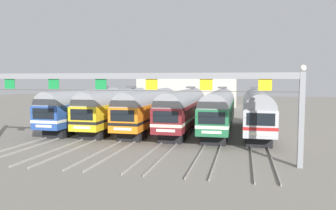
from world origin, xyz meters
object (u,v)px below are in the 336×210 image
Objects in this scene: commuter_train_maroon at (184,108)px; commuter_train_green at (219,109)px; commuter_train_stainless at (256,110)px; commuter_train_yellow at (118,107)px; catenary_gantry at (126,88)px; commuter_train_orange at (150,107)px; commuter_train_blue at (87,106)px.

commuter_train_green is at bearing 0.00° from commuter_train_maroon.
commuter_train_stainless is at bearing 0.00° from commuter_train_maroon.
commuter_train_yellow is 0.71× the size of catenary_gantry.
commuter_train_yellow is 1.00× the size of commuter_train_stainless.
commuter_train_orange is at bearing -179.94° from commuter_train_maroon.
commuter_train_blue is 1.00× the size of commuter_train_yellow.
catenary_gantry is at bearing -81.49° from commuter_train_orange.
commuter_train_green is (4.04, 0.00, 0.00)m from commuter_train_maroon.
commuter_train_maroon and commuter_train_stainless have the same top height.
commuter_train_yellow is (4.04, 0.00, 0.00)m from commuter_train_blue.
commuter_train_stainless is (8.08, 0.00, 0.00)m from commuter_train_maroon.
commuter_train_blue and commuter_train_maroon have the same top height.
commuter_train_maroon is at bearing 0.00° from commuter_train_yellow.
commuter_train_blue is 1.00× the size of commuter_train_stainless.
commuter_train_blue is at bearing 179.97° from commuter_train_orange.
commuter_train_blue is at bearing 180.00° from commuter_train_maroon.
commuter_train_green is 15.03m from catenary_gantry.
commuter_train_yellow is 4.04m from commuter_train_orange.
commuter_train_blue is 0.71× the size of catenary_gantry.
commuter_train_yellow is at bearing 180.00° from commuter_train_green.
commuter_train_maroon and commuter_train_green have the same top height.
commuter_train_stainless is at bearing 0.00° from commuter_train_blue.
commuter_train_maroon is 0.71× the size of catenary_gantry.
commuter_train_green is (12.12, 0.00, 0.00)m from commuter_train_yellow.
commuter_train_yellow and commuter_train_green have the same top height.
commuter_train_orange is 13.90m from catenary_gantry.
commuter_train_stainless is at bearing 53.20° from catenary_gantry.
commuter_train_green is 0.71× the size of catenary_gantry.
commuter_train_orange is (8.08, -0.00, -0.00)m from commuter_train_blue.
catenary_gantry is at bearing -114.18° from commuter_train_green.
commuter_train_stainless reaches higher than commuter_train_orange.
commuter_train_maroon is (12.12, 0.00, 0.00)m from commuter_train_blue.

